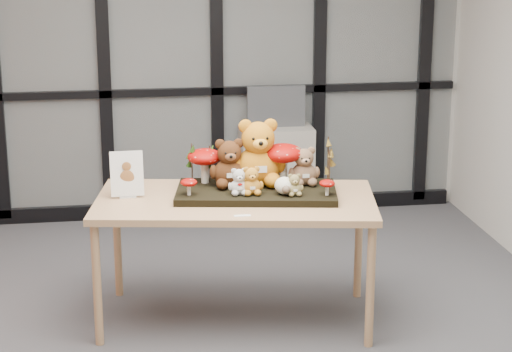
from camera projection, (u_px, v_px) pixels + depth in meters
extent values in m
plane|color=#56565B|center=(189.00, 346.00, 5.41)|extent=(5.00, 5.00, 0.00)
plane|color=beige|center=(160.00, 49.00, 7.41)|extent=(5.00, 0.00, 5.00)
plane|color=beige|center=(251.00, 286.00, 2.65)|extent=(5.00, 0.00, 5.00)
cube|color=#2D383F|center=(161.00, 49.00, 7.38)|extent=(4.90, 0.02, 2.70)
cube|color=black|center=(165.00, 209.00, 7.75)|extent=(4.90, 0.06, 0.12)
cube|color=black|center=(162.00, 92.00, 7.48)|extent=(4.90, 0.06, 0.06)
cube|color=black|center=(103.00, 50.00, 7.32)|extent=(0.10, 0.06, 2.70)
cube|color=black|center=(217.00, 48.00, 7.45)|extent=(0.10, 0.06, 2.70)
cube|color=black|center=(320.00, 46.00, 7.57)|extent=(0.10, 0.06, 2.70)
cube|color=black|center=(425.00, 44.00, 7.70)|extent=(0.10, 0.06, 2.70)
cube|color=tan|center=(235.00, 202.00, 5.57)|extent=(1.79, 1.10, 0.04)
cylinder|color=tan|center=(97.00, 285.00, 5.34)|extent=(0.05, 0.05, 0.74)
cylinder|color=tan|center=(117.00, 242.00, 6.05)|extent=(0.05, 0.05, 0.74)
cylinder|color=tan|center=(370.00, 287.00, 5.31)|extent=(0.05, 0.05, 0.74)
cylinder|color=tan|center=(359.00, 243.00, 6.02)|extent=(0.05, 0.05, 0.74)
cube|color=black|center=(256.00, 192.00, 5.62)|extent=(1.03, 0.63, 0.04)
cube|color=silver|center=(128.00, 196.00, 5.60)|extent=(0.10, 0.06, 0.01)
cube|color=white|center=(127.00, 174.00, 5.56)|extent=(0.20, 0.06, 0.27)
ellipsoid|color=brown|center=(127.00, 178.00, 5.56)|extent=(0.09, 0.01, 0.10)
ellipsoid|color=brown|center=(127.00, 166.00, 5.54)|extent=(0.05, 0.01, 0.05)
cube|color=white|center=(242.00, 216.00, 5.24)|extent=(0.09, 0.03, 0.00)
cube|color=#A39D91|center=(276.00, 173.00, 7.59)|extent=(0.58, 0.34, 0.78)
cube|color=#4A4D52|center=(276.00, 106.00, 7.46)|extent=(0.47, 0.05, 0.33)
cube|color=black|center=(276.00, 107.00, 7.44)|extent=(0.41, 0.00, 0.27)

